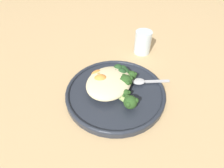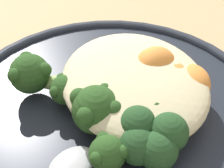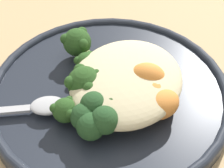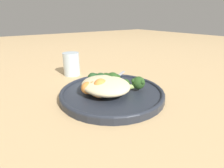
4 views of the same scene
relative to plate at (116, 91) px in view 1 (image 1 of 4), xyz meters
name	(u,v)px [view 1 (image 1 of 4)]	position (x,y,z in m)	size (l,w,h in m)	color
ground_plane	(112,93)	(0.00, 0.01, -0.01)	(4.00, 4.00, 0.00)	tan
plate	(116,91)	(0.00, 0.00, 0.00)	(0.30, 0.30, 0.02)	#232833
quinoa_mound	(110,82)	(0.00, 0.02, 0.03)	(0.15, 0.13, 0.04)	beige
broccoli_stalk_0	(126,99)	(-0.04, -0.05, 0.03)	(0.07, 0.12, 0.04)	#9EBC66
broccoli_stalk_1	(118,91)	(-0.01, -0.01, 0.02)	(0.03, 0.10, 0.03)	#9EBC66
broccoli_stalk_2	(123,82)	(0.02, -0.01, 0.03)	(0.08, 0.08, 0.04)	#9EBC66
broccoli_stalk_3	(125,79)	(0.04, -0.01, 0.02)	(0.10, 0.07, 0.03)	#9EBC66
broccoli_stalk_4	(114,76)	(0.03, 0.02, 0.03)	(0.08, 0.04, 0.03)	#9EBC66
sweet_potato_chunk_0	(97,83)	(-0.02, 0.05, 0.03)	(0.06, 0.04, 0.03)	orange
sweet_potato_chunk_1	(98,75)	(0.01, 0.07, 0.03)	(0.04, 0.04, 0.03)	orange
sweet_potato_chunk_2	(101,81)	(-0.01, 0.04, 0.03)	(0.04, 0.04, 0.04)	orange
sweet_potato_chunk_3	(102,78)	(0.01, 0.05, 0.03)	(0.06, 0.05, 0.03)	orange
kale_tuft	(121,71)	(0.06, 0.01, 0.03)	(0.05, 0.05, 0.04)	#234723
spoon	(143,81)	(0.06, -0.06, 0.01)	(0.08, 0.11, 0.01)	#B7B7BC
water_glass	(142,42)	(0.25, 0.01, 0.03)	(0.06, 0.06, 0.09)	silver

